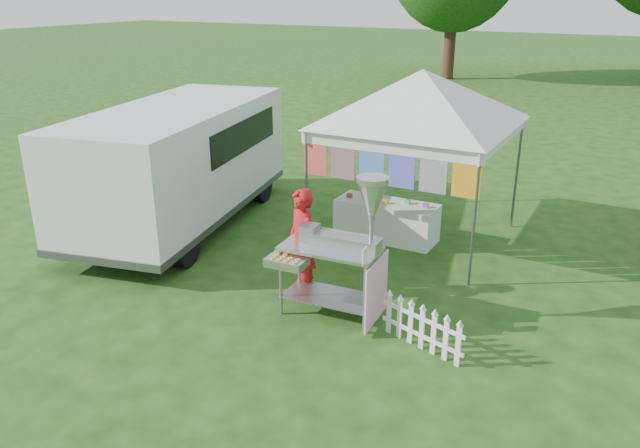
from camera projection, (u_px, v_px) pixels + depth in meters
The scene contains 7 objects.
ground at pixel (322, 323), 8.45m from camera, with size 120.00×120.00×0.00m, color #1C4112.
canopy_main at pixel (423, 70), 10.25m from camera, with size 4.24×4.24×3.45m.
donut_cart at pixel (345, 237), 8.16m from camera, with size 1.46×1.09×2.04m.
vendor at pixel (301, 244), 8.92m from camera, with size 0.60×0.39×1.64m, color red.
cargo_van at pixel (182, 161), 11.68m from camera, with size 3.28×5.74×2.25m.
picket_fence at pixel (422, 328), 7.76m from camera, with size 1.21×0.41×0.56m.
display_table at pixel (386, 220), 11.19m from camera, with size 1.80×0.70×0.68m, color white.
Camera 1 is at (3.54, -6.52, 4.27)m, focal length 35.00 mm.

